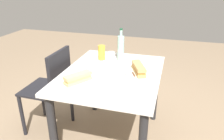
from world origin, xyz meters
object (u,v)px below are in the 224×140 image
(water_bottle, at_px, (121,48))
(plate_far, at_px, (138,73))
(dining_table, at_px, (112,84))
(baguette_sandwich_near, at_px, (78,78))
(baguette_sandwich_far, at_px, (139,68))
(beer_glass, at_px, (102,53))
(plate_near, at_px, (78,83))
(knife_near, at_px, (73,80))
(chair_far, at_px, (52,86))
(knife_far, at_px, (133,73))
(olive_bowl, at_px, (112,54))

(water_bottle, bearing_deg, plate_far, -141.26)
(dining_table, relative_size, baguette_sandwich_near, 4.67)
(plate_far, bearing_deg, dining_table, 98.16)
(baguette_sandwich_far, bearing_deg, water_bottle, 38.74)
(dining_table, relative_size, beer_glass, 7.22)
(plate_near, bearing_deg, knife_near, 69.76)
(baguette_sandwich_near, xyz_separation_m, baguette_sandwich_far, (0.32, -0.41, -0.00))
(water_bottle, bearing_deg, baguette_sandwich_far, -141.26)
(chair_far, distance_m, beer_glass, 0.59)
(baguette_sandwich_near, relative_size, water_bottle, 0.70)
(water_bottle, bearing_deg, plate_near, 161.89)
(dining_table, bearing_deg, knife_near, 138.49)
(beer_glass, bearing_deg, water_bottle, -79.83)
(plate_near, distance_m, knife_far, 0.47)
(baguette_sandwich_near, distance_m, knife_near, 0.06)
(plate_far, distance_m, olive_bowl, 0.53)
(plate_near, relative_size, water_bottle, 0.74)
(chair_far, xyz_separation_m, beer_glass, (0.27, -0.43, 0.30))
(knife_near, height_order, olive_bowl, olive_bowl)
(dining_table, xyz_separation_m, knife_near, (-0.27, 0.24, 0.14))
(chair_far, bearing_deg, baguette_sandwich_near, -124.05)
(beer_glass, xyz_separation_m, olive_bowl, (0.16, -0.06, -0.06))
(plate_far, bearing_deg, chair_far, 92.28)
(plate_far, xyz_separation_m, water_bottle, (0.28, 0.22, 0.12))
(beer_glass, bearing_deg, baguette_sandwich_near, 179.66)
(dining_table, distance_m, knife_near, 0.38)
(chair_far, bearing_deg, knife_far, -89.86)
(baguette_sandwich_near, bearing_deg, dining_table, -33.51)
(beer_glass, bearing_deg, olive_bowl, -20.40)
(baguette_sandwich_near, bearing_deg, plate_far, -52.49)
(chair_far, bearing_deg, plate_far, -87.72)
(knife_near, distance_m, water_bottle, 0.63)
(dining_table, bearing_deg, beer_glass, 34.27)
(water_bottle, relative_size, olive_bowl, 3.24)
(knife_far, bearing_deg, water_bottle, 29.97)
(chair_far, relative_size, baguette_sandwich_near, 3.91)
(chair_far, xyz_separation_m, baguette_sandwich_near, (-0.29, -0.42, 0.28))
(plate_far, relative_size, olive_bowl, 2.40)
(knife_near, bearing_deg, dining_table, -41.51)
(knife_near, bearing_deg, chair_far, 54.42)
(dining_table, xyz_separation_m, knife_far, (0.00, -0.18, 0.14))
(chair_far, bearing_deg, dining_table, -89.90)
(plate_near, relative_size, plate_far, 1.00)
(dining_table, height_order, plate_near, plate_near)
(olive_bowl, bearing_deg, baguette_sandwich_far, -138.26)
(chair_far, height_order, beer_glass, beer_glass)
(plate_near, bearing_deg, plate_far, -52.49)
(plate_near, height_order, knife_near, knife_near)
(baguette_sandwich_far, height_order, beer_glass, beer_glass)
(dining_table, distance_m, water_bottle, 0.39)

